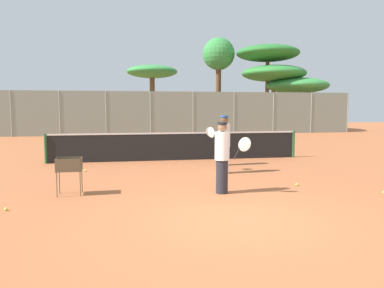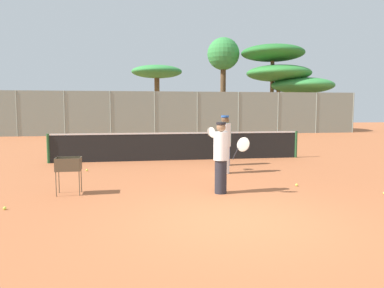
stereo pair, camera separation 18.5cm
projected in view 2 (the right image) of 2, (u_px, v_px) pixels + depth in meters
The scene contains 17 objects.
ground_plane at pixel (237, 222), 6.62m from camera, with size 80.00×80.00×0.00m, color #B26038.
tennis_net at pixel (179, 146), 14.30m from camera, with size 9.64×0.10×1.07m.
back_fence at pixel (155, 113), 27.53m from camera, with size 32.02×0.08×3.20m.
tree_1 at pixel (302, 86), 32.12m from camera, with size 5.34×5.34×4.56m.
tree_2 at pixel (157, 73), 33.04m from camera, with size 4.46×4.46×5.72m.
tree_3 at pixel (273, 54), 32.22m from camera, with size 5.43×5.43×7.36m.
tree_4 at pixel (279, 74), 32.12m from camera, with size 5.52×5.52×5.63m.
tree_5 at pixel (223, 56), 33.05m from camera, with size 2.84×2.84×8.16m.
player_white_outfit at pixel (225, 143), 11.39m from camera, with size 0.60×0.81×1.77m.
player_red_cap at pixel (221, 157), 8.72m from camera, with size 0.81×0.56×1.67m.
player_yellow_shirt at pixel (226, 141), 12.99m from camera, with size 0.90×0.35×1.66m.
ball_cart at pixel (69, 167), 8.64m from camera, with size 0.56×0.41×0.86m.
tennis_ball_0 at pixel (87, 170), 11.88m from camera, with size 0.07×0.07×0.07m, color #D1E54C.
tennis_ball_1 at pixel (384, 193), 8.67m from camera, with size 0.07×0.07×0.07m, color #D1E54C.
tennis_ball_2 at pixel (5, 208), 7.38m from camera, with size 0.07×0.07×0.07m, color #D1E54C.
tennis_ball_3 at pixel (297, 185), 9.60m from camera, with size 0.07×0.07×0.07m, color #D1E54C.
parked_car at pixel (207, 124), 31.19m from camera, with size 4.20×1.70×1.60m.
Camera 2 is at (-1.84, -6.24, 2.01)m, focal length 35.00 mm.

